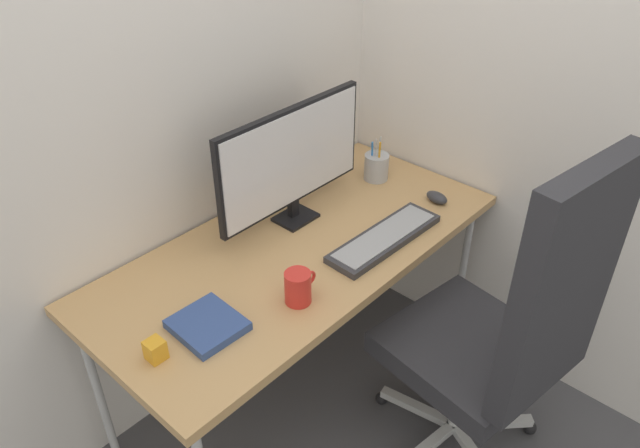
# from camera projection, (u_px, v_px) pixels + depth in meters

# --- Properties ---
(ground_plane) EXTENTS (8.00, 8.00, 0.00)m
(ground_plane) POSITION_uv_depth(u_px,v_px,m) (302.00, 388.00, 2.44)
(ground_plane) COLOR #4C4C51
(wall_back) EXTENTS (3.04, 0.04, 2.80)m
(wall_back) POSITION_uv_depth(u_px,v_px,m) (208.00, 15.00, 1.86)
(wall_back) COLOR white
(wall_back) RESTS_ON ground_plane
(wall_side_right) EXTENTS (0.04, 2.26, 2.80)m
(wall_side_right) POSITION_uv_depth(u_px,v_px,m) (505.00, 2.00, 1.99)
(wall_side_right) COLOR white
(wall_side_right) RESTS_ON ground_plane
(desk) EXTENTS (1.45, 0.68, 0.71)m
(desk) POSITION_uv_depth(u_px,v_px,m) (299.00, 254.00, 2.06)
(desk) COLOR tan
(desk) RESTS_ON ground_plane
(office_chair) EXTENTS (0.60, 0.62, 1.24)m
(office_chair) POSITION_uv_depth(u_px,v_px,m) (510.00, 328.00, 1.81)
(office_chair) COLOR black
(office_chair) RESTS_ON ground_plane
(monitor) EXTENTS (0.64, 0.11, 0.42)m
(monitor) POSITION_uv_depth(u_px,v_px,m) (292.00, 159.00, 2.04)
(monitor) COLOR black
(monitor) RESTS_ON desk
(keyboard) EXTENTS (0.46, 0.15, 0.03)m
(keyboard) POSITION_uv_depth(u_px,v_px,m) (385.00, 238.00, 2.05)
(keyboard) COLOR #333338
(keyboard) RESTS_ON desk
(mouse) EXTENTS (0.06, 0.10, 0.04)m
(mouse) POSITION_uv_depth(u_px,v_px,m) (437.00, 197.00, 2.26)
(mouse) COLOR #333338
(mouse) RESTS_ON desk
(pen_holder) EXTENTS (0.10, 0.10, 0.18)m
(pen_holder) POSITION_uv_depth(u_px,v_px,m) (376.00, 167.00, 2.38)
(pen_holder) COLOR #B2B5BA
(pen_holder) RESTS_ON desk
(notebook) EXTENTS (0.18, 0.19, 0.03)m
(notebook) POSITION_uv_depth(u_px,v_px,m) (208.00, 325.00, 1.70)
(notebook) COLOR #334C8C
(notebook) RESTS_ON desk
(coffee_mug) EXTENTS (0.11, 0.08, 0.10)m
(coffee_mug) POSITION_uv_depth(u_px,v_px,m) (298.00, 287.00, 1.78)
(coffee_mug) COLOR red
(coffee_mug) RESTS_ON desk
(desk_clamp_accessory) EXTENTS (0.05, 0.05, 0.06)m
(desk_clamp_accessory) POSITION_uv_depth(u_px,v_px,m) (155.00, 350.00, 1.60)
(desk_clamp_accessory) COLOR orange
(desk_clamp_accessory) RESTS_ON desk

